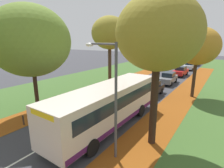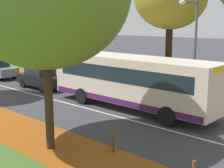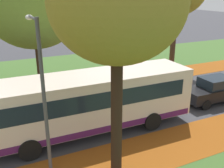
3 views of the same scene
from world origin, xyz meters
The scene contains 10 objects.
grass_verge_left centered at (-9.20, 20.00, 0.00)m, with size 12.00×90.00×0.01m, color #3D6028.
leaf_litter_left centered at (-4.60, 14.00, 0.01)m, with size 2.80×60.00×0.00m, color #8C4714.
leaf_litter_right centered at (4.60, 14.00, 0.01)m, with size 2.80×60.00×0.00m, color #8C4714.
road_centre_line centered at (0.00, 20.00, 0.00)m, with size 0.12×80.00×0.01m, color silver.
tree_left_near centered at (-4.91, 9.53, 5.97)m, with size 6.28×6.28×8.81m.
tree_right_near centered at (5.10, 10.51, 6.41)m, with size 4.50×4.50×8.47m.
bollard_fourth centered at (-3.56, 7.42, 0.37)m, with size 0.12×0.12×0.74m, color #4C3823.
streetlamp_right centered at (3.67, 8.15, 3.74)m, with size 1.89×0.28×6.00m.
bus centered at (1.71, 10.77, 1.70)m, with size 2.76×10.43×2.98m.
car_black_lead centered at (1.55, 19.26, 0.81)m, with size 1.85×4.23×1.62m.
Camera 3 is at (12.90, 6.63, 6.80)m, focal length 42.00 mm.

